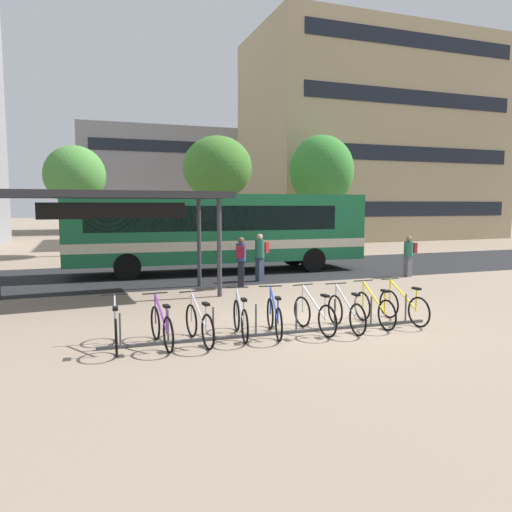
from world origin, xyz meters
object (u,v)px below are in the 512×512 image
object	(u,v)px
street_tree_2	(322,171)
commuter_maroon_pack_1	(241,258)
transit_shelter	(108,198)
commuter_red_pack_0	(260,254)
parked_bicycle_yellow_8	(403,307)
street_tree_1	(75,176)
parked_bicycle_blue_4	(274,317)
parked_bicycle_silver_2	(199,324)
parked_bicycle_white_5	(314,315)
street_tree_0	(217,168)
commuter_maroon_pack_2	(409,253)
city_bus	(220,229)
parked_bicycle_silver_3	(240,319)
parked_bicycle_silver_6	(346,313)
parked_bicycle_yellow_7	(374,309)
parked_bicycle_purple_1	(162,327)
parked_bicycle_silver_0	(116,329)

from	to	relation	value
street_tree_2	commuter_maroon_pack_1	bearing A→B (deg)	-127.22
transit_shelter	commuter_red_pack_0	distance (m)	5.91
parked_bicycle_yellow_8	street_tree_1	size ratio (longest dim) A/B	0.29
parked_bicycle_blue_4	parked_bicycle_silver_2	bearing A→B (deg)	103.75
parked_bicycle_white_5	street_tree_0	size ratio (longest dim) A/B	0.25
parked_bicycle_silver_2	commuter_maroon_pack_2	size ratio (longest dim) A/B	1.09
city_bus	parked_bicycle_white_5	size ratio (longest dim) A/B	7.06
parked_bicycle_white_5	commuter_red_pack_0	size ratio (longest dim) A/B	0.99
parked_bicycle_silver_3	commuter_maroon_pack_1	size ratio (longest dim) A/B	1.01
transit_shelter	street_tree_1	distance (m)	13.42
parked_bicycle_white_5	street_tree_2	world-z (taller)	street_tree_2
parked_bicycle_silver_6	street_tree_1	world-z (taller)	street_tree_1
parked_bicycle_yellow_7	transit_shelter	size ratio (longest dim) A/B	0.24
parked_bicycle_purple_1	parked_bicycle_blue_4	size ratio (longest dim) A/B	1.01
street_tree_0	street_tree_2	xyz separation A→B (m)	(6.57, -0.79, -0.08)
parked_bicycle_purple_1	street_tree_0	bearing A→B (deg)	-23.89
parked_bicycle_white_5	commuter_red_pack_0	xyz separation A→B (m)	(1.37, 7.13, 0.61)
parked_bicycle_silver_6	transit_shelter	size ratio (longest dim) A/B	0.24
city_bus	parked_bicycle_yellow_8	distance (m)	10.14
parked_bicycle_silver_0	parked_bicycle_purple_1	world-z (taller)	same
parked_bicycle_silver_0	transit_shelter	size ratio (longest dim) A/B	0.24
parked_bicycle_blue_4	parked_bicycle_yellow_7	world-z (taller)	same
parked_bicycle_purple_1	commuter_red_pack_0	distance (m)	8.52
parked_bicycle_yellow_7	parked_bicycle_yellow_8	bearing A→B (deg)	-88.65
parked_bicycle_silver_3	parked_bicycle_blue_4	world-z (taller)	same
parked_bicycle_blue_4	street_tree_1	distance (m)	19.58
parked_bicycle_yellow_7	transit_shelter	bearing A→B (deg)	45.66
parked_bicycle_yellow_8	parked_bicycle_blue_4	bearing A→B (deg)	84.65
parked_bicycle_yellow_7	parked_bicycle_silver_6	bearing A→B (deg)	100.83
parked_bicycle_silver_2	parked_bicycle_silver_6	distance (m)	3.31
parked_bicycle_silver_2	street_tree_0	distance (m)	20.61
parked_bicycle_silver_0	parked_bicycle_yellow_7	world-z (taller)	same
transit_shelter	street_tree_1	bearing A→B (deg)	90.12
parked_bicycle_white_5	commuter_maroon_pack_2	distance (m)	9.51
parked_bicycle_silver_6	parked_bicycle_blue_4	bearing A→B (deg)	85.42
parked_bicycle_purple_1	parked_bicycle_silver_3	xyz separation A→B (m)	(1.67, 0.11, 0.00)
parked_bicycle_yellow_8	parked_bicycle_silver_2	bearing A→B (deg)	85.42
parked_bicycle_silver_0	commuter_maroon_pack_1	xyz separation A→B (m)	(4.50, 5.99, 0.60)
parked_bicycle_blue_4	street_tree_2	bearing A→B (deg)	-18.46
commuter_red_pack_0	street_tree_1	size ratio (longest dim) A/B	0.29
parked_bicycle_silver_6	parked_bicycle_white_5	bearing A→B (deg)	83.44
street_tree_0	street_tree_1	distance (m)	8.10
street_tree_2	parked_bicycle_yellow_7	bearing A→B (deg)	-113.74
transit_shelter	street_tree_0	xyz separation A→B (m)	(7.06, 13.77, 1.99)
parked_bicycle_yellow_8	street_tree_2	xyz separation A→B (m)	(7.29, 18.42, 4.50)
street_tree_0	parked_bicycle_silver_0	bearing A→B (deg)	-110.88
parked_bicycle_silver_3	street_tree_2	world-z (taller)	street_tree_2
parked_bicycle_silver_2	parked_bicycle_blue_4	xyz separation A→B (m)	(1.66, 0.07, 0.00)
city_bus	parked_bicycle_silver_6	world-z (taller)	city_bus
commuter_maroon_pack_1	street_tree_1	bearing A→B (deg)	45.13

